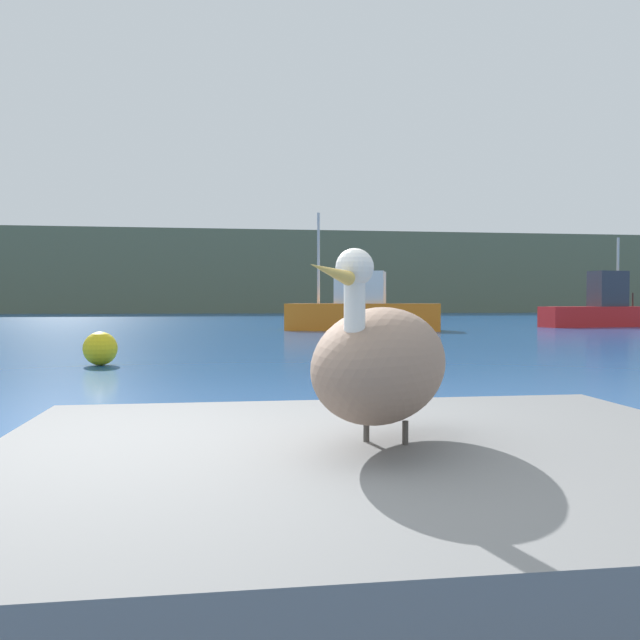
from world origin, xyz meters
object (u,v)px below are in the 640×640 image
object	(u,v)px
fishing_boat_red	(596,308)
fishing_boat_orange	(363,310)
pelican	(382,363)
mooring_buoy	(100,349)

from	to	relation	value
fishing_boat_red	fishing_boat_orange	distance (m)	12.63
pelican	fishing_boat_red	xyz separation A→B (m)	(17.56, 27.46, -0.03)
pelican	mooring_buoy	bearing A→B (deg)	-133.07
pelican	fishing_boat_orange	xyz separation A→B (m)	(5.14, 25.17, -0.07)
fishing_boat_red	mooring_buoy	size ratio (longest dim) A/B	8.06
pelican	fishing_boat_red	world-z (taller)	fishing_boat_red
fishing_boat_orange	mooring_buoy	size ratio (longest dim) A/B	10.43
mooring_buoy	fishing_boat_red	bearing A→B (deg)	39.36
fishing_boat_red	fishing_boat_orange	xyz separation A→B (m)	(-12.42, -2.29, -0.04)
pelican	mooring_buoy	distance (m)	10.91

